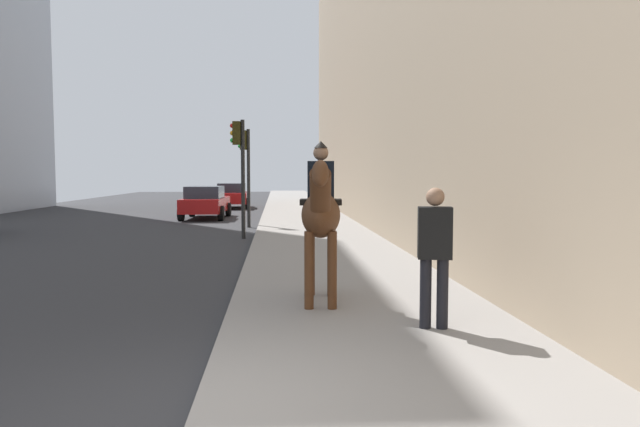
{
  "coord_description": "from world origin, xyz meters",
  "views": [
    {
      "loc": [
        -4.45,
        -0.69,
        1.98
      ],
      "look_at": [
        4.0,
        -1.32,
        1.4
      ],
      "focal_mm": 32.38,
      "sensor_mm": 36.0,
      "label": 1
    }
  ],
  "objects": [
    {
      "name": "car_near_lane",
      "position": [
        21.34,
        2.47,
        0.74
      ],
      "size": [
        4.18,
        2.01,
        1.44
      ],
      "rotation": [
        0.0,
        0.0,
        -0.03
      ],
      "color": "maroon",
      "rests_on": "ground"
    },
    {
      "name": "pedestrian_greeting",
      "position": [
        2.29,
        -2.57,
        1.1
      ],
      "size": [
        0.33,
        0.44,
        1.7
      ],
      "rotation": [
        0.0,
        0.0,
        -0.19
      ],
      "color": "black",
      "rests_on": "sidewalk_slab"
    },
    {
      "name": "traffic_light_near_curb",
      "position": [
        13.19,
        0.43,
        2.43
      ],
      "size": [
        0.2,
        0.44,
        3.61
      ],
      "color": "black",
      "rests_on": "ground"
    },
    {
      "name": "traffic_light_far_curb",
      "position": [
        16.93,
        0.44,
        2.44
      ],
      "size": [
        0.2,
        0.44,
        3.62
      ],
      "color": "black",
      "rests_on": "ground"
    },
    {
      "name": "car_far_lane",
      "position": [
        29.25,
        1.92,
        0.76
      ],
      "size": [
        4.0,
        2.05,
        1.44
      ],
      "rotation": [
        0.0,
        0.0,
        3.16
      ],
      "color": "maroon",
      "rests_on": "ground"
    },
    {
      "name": "sidewalk_slab",
      "position": [
        0.0,
        -1.89,
        0.06
      ],
      "size": [
        120.0,
        3.78,
        0.12
      ],
      "primitive_type": "cube",
      "color": "gray",
      "rests_on": "ground"
    },
    {
      "name": "mounted_horse_near",
      "position": [
        3.76,
        -1.32,
        1.43
      ],
      "size": [
        2.15,
        0.68,
        2.34
      ],
      "rotation": [
        0.0,
        0.0,
        3.06
      ],
      "color": "#4C2B16",
      "rests_on": "sidewalk_slab"
    }
  ]
}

